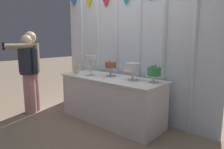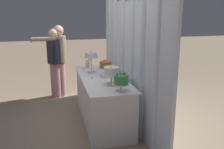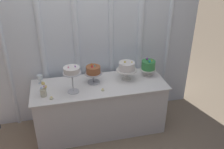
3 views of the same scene
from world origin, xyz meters
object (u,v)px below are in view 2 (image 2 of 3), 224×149
object	(u,v)px
wine_glass	(105,62)
guest_man_dark_suit	(55,60)
cake_display_midright	(111,72)
cake_display_rightmost	(121,80)
guest_man_pink_jacket	(59,57)
cake_display_leftmost	(91,56)
flower_vase	(88,64)
cake_display_midleft	(106,66)
tealight_far_left	(83,69)
cake_table	(102,99)
tealight_near_left	(92,78)

from	to	relation	value
wine_glass	guest_man_dark_suit	distance (m)	1.13
cake_display_midright	wine_glass	world-z (taller)	cake_display_midright
cake_display_rightmost	guest_man_pink_jacket	xyz separation A→B (m)	(-2.21, -0.73, -0.05)
cake_display_leftmost	guest_man_pink_jacket	bearing A→B (deg)	-154.95
cake_display_rightmost	wine_glass	world-z (taller)	cake_display_rightmost
cake_display_midright	flower_vase	xyz separation A→B (m)	(-1.14, -0.18, -0.11)
flower_vase	guest_man_dark_suit	distance (m)	0.90
cake_display_rightmost	guest_man_pink_jacket	distance (m)	2.33
cake_display_midleft	guest_man_pink_jacket	xyz separation A→B (m)	(-1.39, -0.70, -0.08)
wine_glass	guest_man_pink_jacket	xyz separation A→B (m)	(-0.67, -0.85, 0.01)
tealight_far_left	guest_man_dark_suit	size ratio (longest dim) A/B	0.03
cake_display_leftmost	wine_glass	bearing A→B (deg)	141.41
guest_man_pink_jacket	flower_vase	bearing A→B (deg)	35.04
wine_glass	flower_vase	distance (m)	0.34
cake_display_midleft	cake_display_rightmost	distance (m)	0.81
guest_man_dark_suit	guest_man_pink_jacket	xyz separation A→B (m)	(-0.06, 0.10, 0.06)
cake_table	wine_glass	world-z (taller)	wine_glass
cake_display_midright	cake_display_rightmost	bearing A→B (deg)	8.35
cake_display_leftmost	cake_display_midright	size ratio (longest dim) A/B	1.32
cake_display_rightmost	guest_man_pink_jacket	bearing A→B (deg)	-161.61
tealight_far_left	guest_man_pink_jacket	bearing A→B (deg)	-153.40
tealight_near_left	guest_man_pink_jacket	distance (m)	1.54
cake_display_midright	wine_glass	size ratio (longest dim) A/B	2.36
cake_display_midright	guest_man_dark_suit	distance (m)	1.97
cake_table	tealight_near_left	bearing A→B (deg)	-86.13
cake_display_leftmost	wine_glass	size ratio (longest dim) A/B	3.11
cake_display_leftmost	cake_display_rightmost	bearing A→B (deg)	11.31
cake_table	cake_display_leftmost	distance (m)	0.77
wine_glass	flower_vase	size ratio (longest dim) A/B	0.68
cake_display_rightmost	flower_vase	bearing A→B (deg)	-171.28
flower_vase	tealight_far_left	xyz separation A→B (m)	(0.09, -0.10, -0.07)
guest_man_pink_jacket	tealight_far_left	bearing A→B (deg)	26.60
guest_man_dark_suit	cake_display_midleft	bearing A→B (deg)	30.87
flower_vase	guest_man_pink_jacket	size ratio (longest dim) A/B	0.12
tealight_far_left	cake_table	bearing A→B (deg)	18.67
cake_display_midleft	tealight_near_left	distance (m)	0.31
wine_glass	guest_man_pink_jacket	bearing A→B (deg)	-128.48
guest_man_dark_suit	tealight_far_left	bearing A→B (deg)	33.76
cake_display_midleft	guest_man_dark_suit	distance (m)	1.56
cake_table	cake_display_rightmost	distance (m)	0.92
guest_man_pink_jacket	cake_display_midright	bearing A→B (deg)	20.13
cake_display_midleft	wine_glass	size ratio (longest dim) A/B	2.34
cake_table	flower_vase	xyz separation A→B (m)	(-0.74, -0.12, 0.46)
cake_display_midleft	guest_man_pink_jacket	size ratio (longest dim) A/B	0.19
cake_display_midleft	cake_display_rightmost	world-z (taller)	cake_display_midleft
cake_display_midright	tealight_near_left	distance (m)	0.49
cake_display_rightmost	guest_man_dark_suit	size ratio (longest dim) A/B	0.18
cake_table	wine_glass	xyz separation A→B (m)	(-0.79, 0.22, 0.47)
cake_display_rightmost	flower_vase	xyz separation A→B (m)	(-1.48, -0.23, -0.07)
cake_display_leftmost	cake_display_midleft	size ratio (longest dim) A/B	1.33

